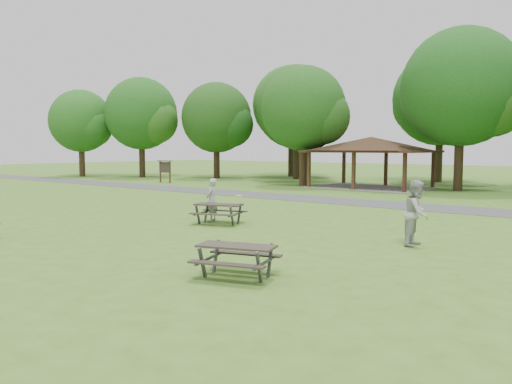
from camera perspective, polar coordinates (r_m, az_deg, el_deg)
name	(u,v)px	position (r m, az deg, el deg)	size (l,w,h in m)	color
ground	(154,239)	(16.35, -11.59, -5.31)	(160.00, 160.00, 0.00)	#416E1F
asphalt_path	(357,202)	(27.41, 11.45, -1.15)	(120.00, 3.20, 0.02)	#454547
pavilion	(371,146)	(38.00, 13.02, 5.12)	(8.60, 7.01, 3.76)	#3B2615
notice_board	(165,167)	(43.02, -10.37, 2.80)	(1.60, 0.30, 1.88)	#362413
tree_row_a	(142,116)	(51.74, -12.89, 8.48)	(7.56, 7.20, 9.97)	black
tree_row_b	(217,120)	(48.97, -4.46, 8.23)	(7.14, 6.80, 9.28)	black
tree_row_c	(298,109)	(47.43, 4.78, 9.38)	(8.19, 7.80, 10.67)	black
tree_row_d	(305,111)	(39.22, 5.57, 9.18)	(6.93, 6.60, 9.27)	#302115
tree_row_e	(463,91)	(36.99, 22.55, 10.65)	(8.40, 8.00, 11.02)	black
tree_deep_a	(292,107)	(52.04, 4.17, 9.65)	(8.40, 8.00, 11.38)	black
tree_deep_b	(442,101)	(45.78, 20.48, 9.69)	(8.40, 8.00, 11.13)	#312415
tree_flank_left	(82,123)	(54.85, -19.32, 7.47)	(6.72, 6.40, 8.93)	#322116
picnic_table_middle	(219,209)	(19.24, -4.29, -1.92)	(2.21, 1.98, 0.79)	#2E2521
picnic_table_far	(236,253)	(11.29, -2.25, -6.95)	(2.10, 1.88, 0.76)	#312A23
frisbee_in_flight	(239,196)	(19.00, -2.00, -0.42)	(0.34, 0.34, 0.02)	yellow
frisbee_thrower	(212,200)	(19.93, -5.08, -0.90)	(0.62, 0.41, 1.71)	#A5A4A7
frisbee_catcher	(417,213)	(15.60, 17.92, -2.31)	(0.95, 0.74, 1.96)	#ABABAE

